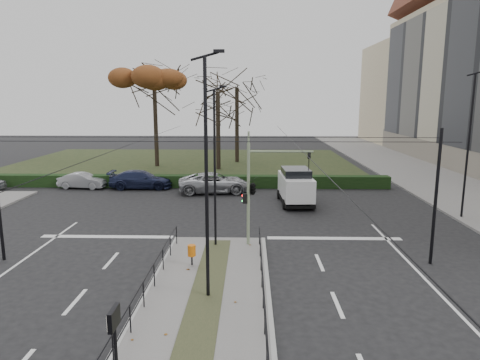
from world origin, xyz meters
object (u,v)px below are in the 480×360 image
at_px(litter_bin, 192,251).
at_px(white_van, 296,185).
at_px(streetlamp_median_far, 215,166).
at_px(bare_tree_near, 218,97).
at_px(traffic_light, 254,187).
at_px(parked_car_third, 141,179).
at_px(bare_tree_center, 237,93).
at_px(streetlamp_sidewalk, 469,144).
at_px(info_panel, 114,329).
at_px(rust_tree, 154,86).
at_px(parked_car_fourth, 215,183).
at_px(parked_car_second, 83,181).
at_px(streetlamp_median_near, 207,177).

distance_m(litter_bin, white_van, 13.12).
distance_m(streetlamp_median_far, bare_tree_near, 23.99).
height_order(traffic_light, parked_car_third, traffic_light).
bearing_deg(litter_bin, bare_tree_center, 88.28).
bearing_deg(streetlamp_sidewalk, info_panel, -133.86).
bearing_deg(rust_tree, parked_car_fourth, -60.36).
relative_size(streetlamp_median_far, white_van, 1.59).
relative_size(parked_car_third, rust_tree, 0.46).
height_order(litter_bin, parked_car_fourth, parked_car_fourth).
height_order(traffic_light, parked_car_fourth, traffic_light).
bearing_deg(parked_car_second, parked_car_fourth, -91.54).
bearing_deg(parked_car_second, info_panel, -151.58).
bearing_deg(rust_tree, bare_tree_near, -15.54).
bearing_deg(litter_bin, streetlamp_median_far, 72.53).
bearing_deg(streetlamp_median_near, parked_car_fourth, 94.01).
xyz_separation_m(rust_tree, bare_tree_center, (8.57, 3.44, -0.72)).
xyz_separation_m(streetlamp_median_near, streetlamp_median_far, (-0.18, 5.54, -0.49)).
height_order(streetlamp_median_far, white_van, streetlamp_median_far).
relative_size(litter_bin, streetlamp_sidewalk, 0.10).
height_order(parked_car_third, bare_tree_center, bare_tree_center).
height_order(streetlamp_median_far, streetlamp_sidewalk, streetlamp_sidewalk).
bearing_deg(white_van, parked_car_fourth, 149.58).
relative_size(streetlamp_median_far, parked_car_third, 1.50).
xyz_separation_m(parked_car_fourth, bare_tree_near, (-0.53, 11.01, 6.62)).
distance_m(streetlamp_median_far, parked_car_fourth, 13.14).
height_order(streetlamp_sidewalk, bare_tree_center, bare_tree_center).
height_order(info_panel, parked_car_fourth, info_panel).
bearing_deg(parked_car_third, parked_car_fourth, -105.16).
distance_m(parked_car_second, bare_tree_center, 20.64).
relative_size(streetlamp_median_near, parked_car_fourth, 1.54).
distance_m(litter_bin, streetlamp_sidewalk, 17.87).
relative_size(streetlamp_median_near, parked_car_second, 2.23).
xyz_separation_m(litter_bin, parked_car_third, (-6.45, 16.77, -0.04)).
height_order(streetlamp_median_near, rust_tree, rust_tree).
relative_size(bare_tree_center, bare_tree_near, 1.07).
bearing_deg(bare_tree_near, bare_tree_center, 71.79).
bearing_deg(rust_tree, traffic_light, -67.90).
distance_m(traffic_light, info_panel, 11.82).
bearing_deg(streetlamp_median_near, rust_tree, 105.48).
bearing_deg(parked_car_fourth, parked_car_third, 70.23).
distance_m(info_panel, streetlamp_median_near, 6.35).
bearing_deg(rust_tree, litter_bin, -74.89).
bearing_deg(white_van, bare_tree_center, 103.36).
height_order(streetlamp_median_near, white_van, streetlamp_median_near).
bearing_deg(parked_car_fourth, bare_tree_center, -10.80).
bearing_deg(bare_tree_center, parked_car_fourth, -94.27).
relative_size(streetlamp_median_near, streetlamp_sidewalk, 0.99).
bearing_deg(rust_tree, white_van, -50.99).
xyz_separation_m(traffic_light, rust_tree, (-10.32, 25.42, 5.57)).
xyz_separation_m(streetlamp_median_far, parked_car_fourth, (-1.10, 12.68, -3.26)).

